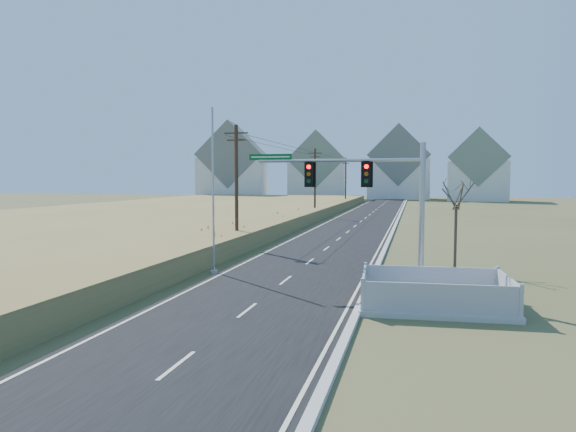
% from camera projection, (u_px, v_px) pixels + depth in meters
% --- Properties ---
extents(ground, '(260.00, 260.00, 0.00)m').
position_uv_depth(ground, '(262.00, 300.00, 21.65)').
color(ground, '#464C25').
rests_on(ground, ground).
extents(road, '(8.00, 180.00, 0.06)m').
position_uv_depth(road, '(368.00, 216.00, 70.03)').
color(road, black).
rests_on(road, ground).
extents(curb, '(0.30, 180.00, 0.18)m').
position_uv_depth(curb, '(400.00, 216.00, 69.03)').
color(curb, '#B2AFA8').
rests_on(curb, ground).
extents(reed_marsh, '(38.00, 110.00, 1.30)m').
position_uv_depth(reed_marsh, '(174.00, 213.00, 66.10)').
color(reed_marsh, '#9C8246').
rests_on(reed_marsh, ground).
extents(utility_pole_near, '(1.80, 0.26, 9.00)m').
position_uv_depth(utility_pole_near, '(236.00, 184.00, 37.39)').
color(utility_pole_near, '#422D1E').
rests_on(utility_pole_near, ground).
extents(utility_pole_mid, '(1.80, 0.26, 9.00)m').
position_uv_depth(utility_pole_mid, '(315.00, 182.00, 66.42)').
color(utility_pole_mid, '#422D1E').
rests_on(utility_pole_mid, ground).
extents(utility_pole_far, '(1.80, 0.26, 9.00)m').
position_uv_depth(utility_pole_far, '(346.00, 181.00, 95.46)').
color(utility_pole_far, '#422D1E').
rests_on(utility_pole_far, ground).
extents(condo_nw, '(17.69, 13.38, 19.05)m').
position_uv_depth(condo_nw, '(232.00, 168.00, 127.03)').
color(condo_nw, white).
rests_on(condo_nw, ground).
extents(condo_nnw, '(14.93, 11.17, 17.03)m').
position_uv_depth(condo_nnw, '(318.00, 171.00, 130.00)').
color(condo_nnw, white).
rests_on(condo_nnw, ground).
extents(condo_n, '(15.27, 10.20, 18.54)m').
position_uv_depth(condo_n, '(399.00, 169.00, 129.00)').
color(condo_n, white).
rests_on(condo_n, ground).
extents(condo_ne, '(14.12, 10.51, 16.52)m').
position_uv_depth(condo_ne, '(478.00, 171.00, 116.97)').
color(condo_ne, white).
rests_on(condo_ne, ground).
extents(traffic_signal_mast, '(8.46, 0.58, 6.73)m').
position_uv_depth(traffic_signal_mast, '(381.00, 199.00, 23.55)').
color(traffic_signal_mast, '#9EA0A5').
rests_on(traffic_signal_mast, ground).
extents(fence_enclosure, '(6.09, 4.37, 1.33)m').
position_uv_depth(fence_enclosure, '(434.00, 301.00, 20.36)').
color(fence_enclosure, '#B7B5AD').
rests_on(fence_enclosure, ground).
extents(open_sign, '(0.47, 0.09, 0.58)m').
position_uv_depth(open_sign, '(369.00, 302.00, 20.04)').
color(open_sign, white).
rests_on(open_sign, ground).
extents(flagpole, '(0.40, 0.40, 8.88)m').
position_uv_depth(flagpole, '(213.00, 208.00, 27.44)').
color(flagpole, '#B7B5AD').
rests_on(flagpole, ground).
extents(bare_tree, '(2.03, 2.03, 5.38)m').
position_uv_depth(bare_tree, '(456.00, 193.00, 28.12)').
color(bare_tree, '#4C3F33').
rests_on(bare_tree, ground).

